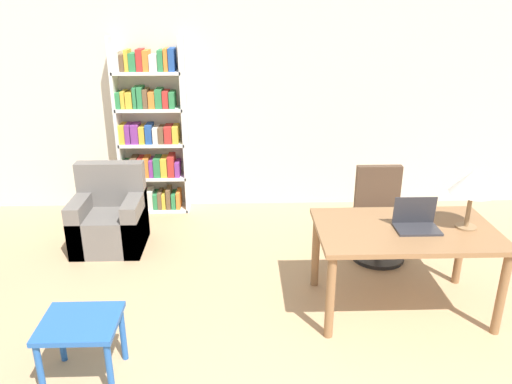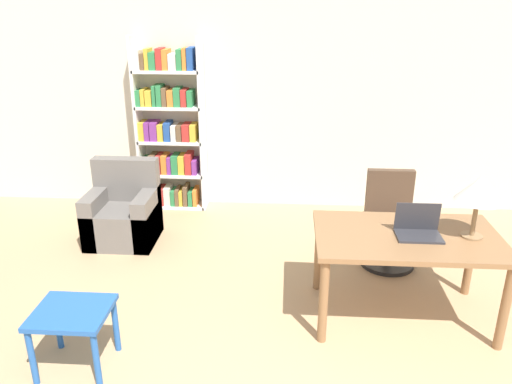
{
  "view_description": "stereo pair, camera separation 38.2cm",
  "coord_description": "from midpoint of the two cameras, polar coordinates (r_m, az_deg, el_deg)",
  "views": [
    {
      "loc": [
        -0.51,
        -1.5,
        2.45
      ],
      "look_at": [
        -0.38,
        2.31,
        0.99
      ],
      "focal_mm": 35.0,
      "sensor_mm": 36.0,
      "label": 1
    },
    {
      "loc": [
        -0.12,
        -1.49,
        2.45
      ],
      "look_at": [
        -0.38,
        2.31,
        0.99
      ],
      "focal_mm": 35.0,
      "sensor_mm": 36.0,
      "label": 2
    }
  ],
  "objects": [
    {
      "name": "wall_back",
      "position": [
        6.13,
        6.87,
        10.43
      ],
      "size": [
        8.0,
        0.06,
        2.7
      ],
      "color": "beige",
      "rests_on": "ground_plane"
    },
    {
      "name": "desk",
      "position": [
        4.19,
        19.35,
        -5.89
      ],
      "size": [
        1.44,
        0.88,
        0.74
      ],
      "color": "olive",
      "rests_on": "ground_plane"
    },
    {
      "name": "laptop",
      "position": [
        4.14,
        20.59,
        -4.02
      ],
      "size": [
        0.34,
        0.24,
        0.25
      ],
      "color": "#2D2D33",
      "rests_on": "desk"
    },
    {
      "name": "table_lamp",
      "position": [
        4.17,
        26.59,
        0.13
      ],
      "size": [
        0.35,
        0.35,
        0.49
      ],
      "color": "olive",
      "rests_on": "desk"
    },
    {
      "name": "office_chair",
      "position": [
        5.12,
        17.08,
        -3.5
      ],
      "size": [
        0.53,
        0.53,
        0.92
      ],
      "color": "black",
      "rests_on": "ground_plane"
    },
    {
      "name": "side_table_blue",
      "position": [
        3.72,
        -17.43,
        -13.92
      ],
      "size": [
        0.51,
        0.46,
        0.47
      ],
      "color": "#2356A3",
      "rests_on": "ground_plane"
    },
    {
      "name": "armchair",
      "position": [
        5.54,
        -13.02,
        -2.6
      ],
      "size": [
        0.71,
        0.64,
        0.87
      ],
      "color": "#66605B",
      "rests_on": "ground_plane"
    },
    {
      "name": "bookshelf",
      "position": [
        6.15,
        -8.16,
        6.85
      ],
      "size": [
        0.82,
        0.28,
        2.1
      ],
      "color": "white",
      "rests_on": "ground_plane"
    }
  ]
}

